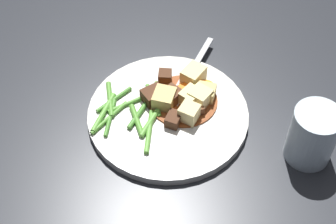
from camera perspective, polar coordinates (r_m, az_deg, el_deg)
name	(u,v)px	position (r m, az deg, el deg)	size (l,w,h in m)	color
ground_plane	(168,117)	(0.82, 0.00, -0.62)	(3.00, 3.00, 0.00)	#26282D
dinner_plate	(168,115)	(0.81, 0.00, -0.31)	(0.26, 0.26, 0.01)	white
stew_sauce	(183,101)	(0.82, 1.70, 1.30)	(0.11, 0.11, 0.00)	brown
carrot_slice_0	(206,88)	(0.83, 4.27, 2.68)	(0.03, 0.03, 0.01)	orange
carrot_slice_1	(187,93)	(0.82, 2.15, 2.16)	(0.04, 0.04, 0.01)	orange
carrot_slice_2	(191,87)	(0.84, 2.62, 2.83)	(0.03, 0.03, 0.01)	orange
carrot_slice_3	(164,89)	(0.83, -0.42, 2.56)	(0.03, 0.03, 0.01)	orange
potato_chunk_0	(206,93)	(0.82, 4.27, 2.14)	(0.03, 0.03, 0.02)	#DBBC6B
potato_chunk_1	(191,97)	(0.81, 2.56, 1.69)	(0.03, 0.03, 0.03)	#EAD68C
potato_chunk_2	(189,113)	(0.79, 2.40, -0.14)	(0.03, 0.03, 0.03)	#EAD68C
potato_chunk_3	(193,76)	(0.84, 2.87, 4.06)	(0.04, 0.03, 0.03)	#EAD68C
potato_chunk_4	(163,99)	(0.81, -0.58, 1.45)	(0.04, 0.03, 0.03)	#DBBC6B
potato_chunk_5	(200,97)	(0.81, 3.66, 1.66)	(0.03, 0.03, 0.03)	#EAD68C
meat_chunk_0	(153,95)	(0.82, -1.67, 1.88)	(0.03, 0.03, 0.02)	#4C2B19
meat_chunk_1	(172,95)	(0.81, 0.50, 1.90)	(0.03, 0.03, 0.02)	#56331E
meat_chunk_2	(165,78)	(0.84, -0.34, 3.87)	(0.02, 0.02, 0.02)	#4C2B19
meat_chunk_3	(176,119)	(0.79, 0.89, -0.76)	(0.03, 0.02, 0.02)	#4C2B19
meat_chunk_4	(197,110)	(0.80, 3.26, 0.25)	(0.02, 0.02, 0.02)	brown
green_bean_0	(125,105)	(0.81, -4.91, 0.80)	(0.01, 0.01, 0.06)	#599E38
green_bean_1	(110,118)	(0.80, -6.55, -0.65)	(0.01, 0.01, 0.07)	#4C8E33
green_bean_2	(149,131)	(0.78, -2.15, -2.21)	(0.01, 0.01, 0.08)	#66AD42
green_bean_3	(152,119)	(0.79, -1.79, -0.78)	(0.01, 0.01, 0.08)	#66AD42
green_bean_4	(137,120)	(0.79, -3.53, -0.94)	(0.01, 0.01, 0.06)	#599E38
green_bean_5	(158,98)	(0.82, -1.18, 1.56)	(0.01, 0.01, 0.07)	#599E38
green_bean_6	(110,99)	(0.82, -6.55, 1.43)	(0.01, 0.01, 0.07)	#599E38
green_bean_7	(114,100)	(0.82, -6.10, 1.41)	(0.01, 0.01, 0.07)	#4C8E33
green_bean_8	(104,112)	(0.81, -7.26, -0.05)	(0.01, 0.01, 0.08)	#66AD42
green_bean_9	(153,100)	(0.82, -1.66, 1.32)	(0.01, 0.01, 0.07)	#599E38
green_bean_10	(109,118)	(0.80, -6.63, -0.65)	(0.01, 0.01, 0.08)	#599E38
green_bean_11	(138,115)	(0.80, -3.38, -0.30)	(0.01, 0.01, 0.06)	#4C8E33
fork	(191,72)	(0.86, 2.60, 4.49)	(0.14, 0.14, 0.00)	silver
water_glass	(312,135)	(0.77, 15.97, -2.53)	(0.07, 0.07, 0.09)	silver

